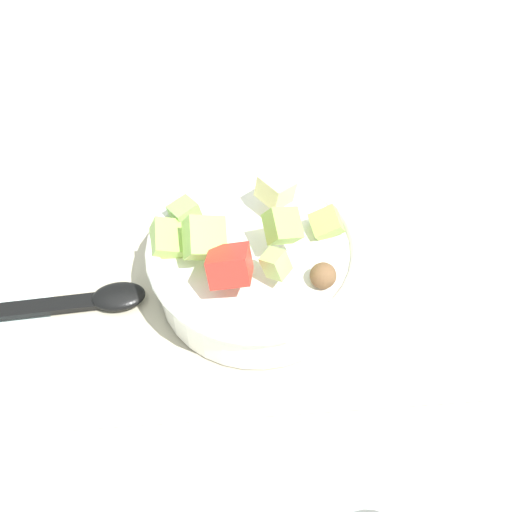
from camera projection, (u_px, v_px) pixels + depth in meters
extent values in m
plane|color=silver|center=(269.00, 280.00, 0.70)|extent=(2.40, 2.40, 0.00)
cube|color=#BCB299|center=(269.00, 278.00, 0.69)|extent=(0.46, 0.32, 0.01)
cylinder|color=white|center=(256.00, 267.00, 0.66)|extent=(0.20, 0.20, 0.06)
torus|color=white|center=(256.00, 248.00, 0.63)|extent=(0.22, 0.22, 0.02)
cube|color=red|center=(230.00, 266.00, 0.58)|extent=(0.05, 0.05, 0.05)
cube|color=beige|center=(275.00, 189.00, 0.64)|extent=(0.04, 0.04, 0.03)
cube|color=#9EC656|center=(204.00, 238.00, 0.60)|extent=(0.04, 0.05, 0.05)
cube|color=#A3CC6B|center=(276.00, 264.00, 0.59)|extent=(0.03, 0.03, 0.03)
cube|color=#93C160|center=(187.00, 217.00, 0.64)|extent=(0.04, 0.04, 0.04)
cube|color=#9EC656|center=(283.00, 226.00, 0.60)|extent=(0.04, 0.04, 0.04)
cube|color=#9EC656|center=(326.00, 223.00, 0.64)|extent=(0.04, 0.03, 0.04)
cube|color=#9EC656|center=(171.00, 242.00, 0.63)|extent=(0.05, 0.04, 0.05)
sphere|color=brown|center=(323.00, 276.00, 0.60)|extent=(0.04, 0.04, 0.04)
ellipsoid|color=black|center=(119.00, 296.00, 0.67)|extent=(0.06, 0.04, 0.01)
cube|color=black|center=(18.00, 310.00, 0.66)|extent=(0.17, 0.03, 0.01)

